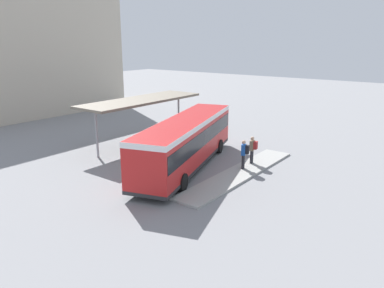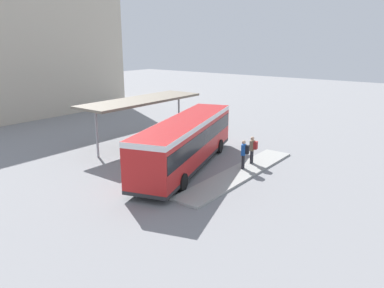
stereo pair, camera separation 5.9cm
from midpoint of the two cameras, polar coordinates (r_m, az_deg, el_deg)
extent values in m
plane|color=gray|center=(23.85, -0.94, -3.52)|extent=(120.00, 120.00, 0.00)
cube|color=#9E9E99|center=(22.75, 7.18, -4.44)|extent=(10.98, 1.80, 0.12)
cube|color=red|center=(23.35, -0.96, 0.46)|extent=(12.14, 5.94, 2.73)
cube|color=white|center=(23.06, -0.97, 3.38)|extent=(12.16, 5.96, 0.30)
cube|color=black|center=(23.26, -0.96, 1.24)|extent=(11.92, 5.89, 0.95)
cube|color=black|center=(28.79, 3.15, 4.01)|extent=(0.75, 2.14, 1.05)
cube|color=#28282B|center=(23.71, -0.94, -2.49)|extent=(12.15, 5.95, 0.20)
cylinder|color=black|center=(27.42, -0.54, 0.09)|extent=(1.01, 0.56, 0.97)
cylinder|color=black|center=(26.75, 4.14, -0.34)|extent=(1.01, 0.56, 0.97)
cylinder|color=black|center=(20.92, -7.47, -5.02)|extent=(1.01, 0.56, 0.97)
cylinder|color=black|center=(20.04, -1.50, -5.83)|extent=(1.01, 0.56, 0.97)
cylinder|color=#232328|center=(24.29, 8.94, -1.98)|extent=(0.16, 0.16, 0.86)
cylinder|color=#232328|center=(24.47, 9.07, -1.86)|extent=(0.16, 0.16, 0.86)
cube|color=#7A664C|center=(24.17, 9.08, -0.21)|extent=(0.47, 0.32, 0.65)
cube|color=maroon|center=(24.10, 9.59, -0.20)|extent=(0.36, 0.27, 0.49)
sphere|color=tan|center=(24.05, 9.13, 0.85)|extent=(0.23, 0.23, 0.23)
cylinder|color=#232328|center=(23.19, 7.68, -2.76)|extent=(0.17, 0.17, 0.88)
cylinder|color=#232328|center=(23.37, 7.76, -2.61)|extent=(0.17, 0.17, 0.88)
cube|color=#194799|center=(23.05, 7.79, -0.86)|extent=(0.50, 0.38, 0.66)
cube|color=black|center=(23.01, 8.35, -0.83)|extent=(0.38, 0.32, 0.50)
sphere|color=tan|center=(22.93, 7.83, 0.28)|extent=(0.24, 0.24, 0.24)
torus|color=black|center=(33.61, 4.28, 2.72)|extent=(0.10, 0.72, 0.72)
torus|color=black|center=(34.07, 2.83, 2.93)|extent=(0.10, 0.72, 0.72)
cylinder|color=gold|center=(33.79, 3.56, 3.22)|extent=(0.09, 0.76, 0.04)
cylinder|color=gold|center=(33.88, 3.30, 3.16)|extent=(0.04, 0.04, 0.35)
cube|color=black|center=(33.85, 3.30, 3.45)|extent=(0.08, 0.18, 0.04)
cylinder|color=gold|center=(33.58, 4.14, 3.28)|extent=(0.48, 0.07, 0.03)
torus|color=black|center=(34.85, 2.37, 3.18)|extent=(0.16, 0.68, 0.68)
torus|color=black|center=(34.23, 3.47, 2.94)|extent=(0.16, 0.68, 0.68)
cylinder|color=orange|center=(34.49, 2.92, 3.42)|extent=(0.16, 0.71, 0.04)
cylinder|color=orange|center=(34.39, 3.12, 3.29)|extent=(0.04, 0.04, 0.33)
cube|color=black|center=(34.36, 3.12, 3.56)|extent=(0.10, 0.19, 0.04)
cylinder|color=orange|center=(34.73, 2.48, 3.65)|extent=(0.48, 0.11, 0.03)
cube|color=#706656|center=(28.78, -7.74, 6.62)|extent=(10.42, 3.21, 0.18)
cylinder|color=gray|center=(26.22, -14.39, 1.51)|extent=(0.16, 0.16, 3.30)
cylinder|color=gray|center=(32.33, -2.11, 4.59)|extent=(0.16, 0.16, 3.30)
cylinder|color=slate|center=(27.43, -4.07, -0.42)|extent=(0.61, 0.61, 0.53)
sphere|color=#235B28|center=(27.29, -4.09, 0.65)|extent=(0.70, 0.70, 0.70)
cube|color=#BCB29E|center=(46.13, -25.21, 12.20)|extent=(20.27, 11.54, 12.49)
camera|label=1|loc=(0.03, -90.07, -0.02)|focal=35.00mm
camera|label=2|loc=(0.03, 89.93, 0.02)|focal=35.00mm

